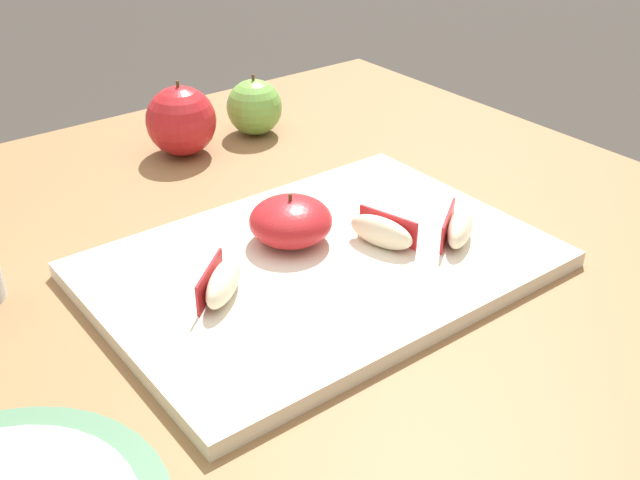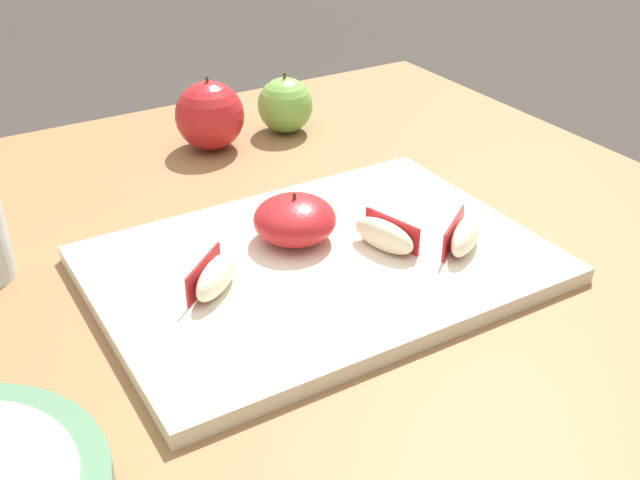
% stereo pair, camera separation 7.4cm
% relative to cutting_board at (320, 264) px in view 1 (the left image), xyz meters
% --- Properties ---
extents(dining_table, '(1.12, 0.90, 0.73)m').
position_rel_cutting_board_xyz_m(dining_table, '(-0.07, 0.07, -0.12)').
color(dining_table, brown).
rests_on(dining_table, ground_plane).
extents(cutting_board, '(0.43, 0.31, 0.02)m').
position_rel_cutting_board_xyz_m(cutting_board, '(0.00, 0.00, 0.00)').
color(cutting_board, beige).
rests_on(cutting_board, dining_table).
extents(apple_half_skin_up, '(0.08, 0.08, 0.05)m').
position_rel_cutting_board_xyz_m(apple_half_skin_up, '(-0.00, 0.04, 0.03)').
color(apple_half_skin_up, '#B21E23').
rests_on(apple_half_skin_up, cutting_board).
extents(apple_wedge_back, '(0.07, 0.07, 0.03)m').
position_rel_cutting_board_xyz_m(apple_wedge_back, '(-0.11, -0.00, 0.02)').
color(apple_wedge_back, beige).
rests_on(apple_wedge_back, cutting_board).
extents(apple_wedge_left, '(0.04, 0.08, 0.03)m').
position_rel_cutting_board_xyz_m(apple_wedge_left, '(0.06, -0.02, 0.02)').
color(apple_wedge_left, beige).
rests_on(apple_wedge_left, cutting_board).
extents(apple_wedge_right, '(0.07, 0.06, 0.03)m').
position_rel_cutting_board_xyz_m(apple_wedge_right, '(0.13, -0.06, 0.02)').
color(apple_wedge_right, beige).
rests_on(apple_wedge_right, cutting_board).
extents(whole_apple_crimson, '(0.09, 0.09, 0.10)m').
position_rel_cutting_board_xyz_m(whole_apple_crimson, '(0.03, 0.34, 0.04)').
color(whole_apple_crimson, '#B21E23').
rests_on(whole_apple_crimson, dining_table).
extents(whole_apple_granny_green, '(0.08, 0.08, 0.08)m').
position_rel_cutting_board_xyz_m(whole_apple_granny_green, '(0.15, 0.34, 0.03)').
color(whole_apple_granny_green, '#70AD47').
rests_on(whole_apple_granny_green, dining_table).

